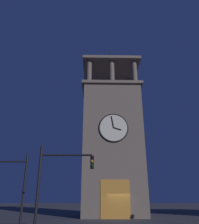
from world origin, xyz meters
name	(u,v)px	position (x,y,z in m)	size (l,w,h in m)	color
ground_plane	(119,219)	(0.00, 0.00, 0.00)	(200.00, 200.00, 0.00)	#424247
clocktower	(112,144)	(0.42, -2.78, 8.70)	(8.02, 6.73, 23.38)	#75665B
traffic_signal_near	(58,175)	(4.78, 12.76, 3.27)	(3.25, 0.41, 5.02)	black
traffic_signal_mid	(5,177)	(9.24, 9.02, 3.46)	(4.25, 0.41, 5.23)	black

